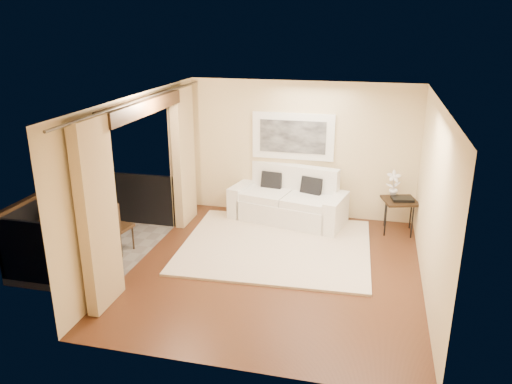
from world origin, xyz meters
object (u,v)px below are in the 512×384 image
(side_table, at_px, (400,203))
(orchid, at_px, (394,184))
(balcony_chair_far, at_px, (113,223))
(ice_bucket, at_px, (55,209))
(bistro_table, at_px, (61,222))
(balcony_chair_near, at_px, (68,219))
(sofa, at_px, (289,202))

(side_table, distance_m, orchid, 0.36)
(balcony_chair_far, bearing_deg, ice_bucket, 22.40)
(bistro_table, bearing_deg, side_table, 23.91)
(ice_bucket, bearing_deg, orchid, 24.01)
(side_table, height_order, orchid, orchid)
(bistro_table, height_order, balcony_chair_near, balcony_chair_near)
(orchid, relative_size, ice_bucket, 2.54)
(side_table, height_order, balcony_chair_far, balcony_chair_far)
(balcony_chair_far, xyz_separation_m, balcony_chair_near, (-0.73, -0.17, 0.07))
(side_table, distance_m, balcony_chair_far, 5.14)
(balcony_chair_near, bearing_deg, ice_bucket, -178.89)
(orchid, bearing_deg, bistro_table, -154.38)
(ice_bucket, bearing_deg, balcony_chair_far, 13.26)
(bistro_table, relative_size, balcony_chair_near, 0.66)
(balcony_chair_far, bearing_deg, sofa, -130.79)
(side_table, height_order, bistro_table, bistro_table)
(orchid, bearing_deg, sofa, -179.01)
(bistro_table, xyz_separation_m, ice_bucket, (-0.16, 0.11, 0.18))
(sofa, bearing_deg, ice_bucket, -133.69)
(balcony_chair_far, bearing_deg, orchid, -144.84)
(balcony_chair_near, bearing_deg, bistro_table, -114.45)
(orchid, distance_m, balcony_chair_far, 5.08)
(balcony_chair_far, distance_m, balcony_chair_near, 0.75)
(side_table, bearing_deg, bistro_table, -156.09)
(sofa, height_order, ice_bucket, sofa)
(ice_bucket, bearing_deg, side_table, 22.36)
(balcony_chair_near, bearing_deg, orchid, 13.22)
(sofa, relative_size, ice_bucket, 11.79)
(sofa, distance_m, ice_bucket, 4.30)
(bistro_table, bearing_deg, balcony_chair_near, 76.74)
(orchid, distance_m, balcony_chair_near, 5.81)
(sofa, height_order, balcony_chair_near, balcony_chair_near)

